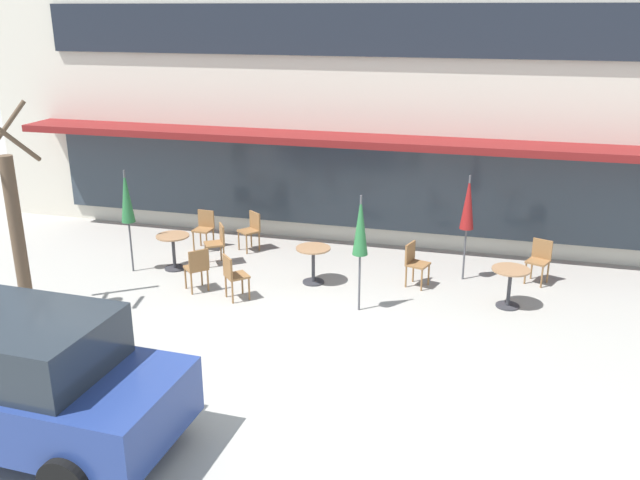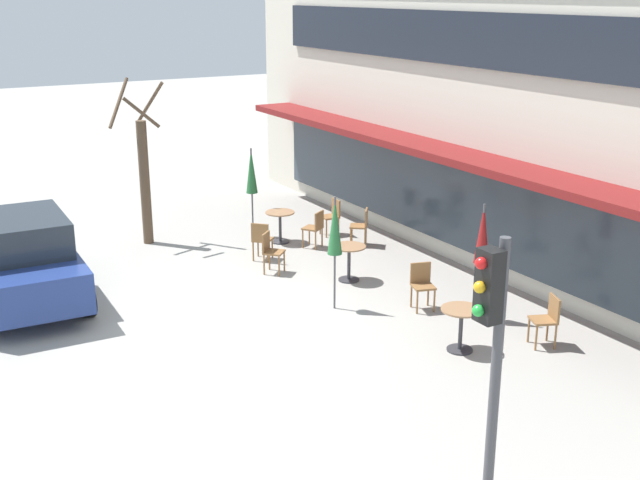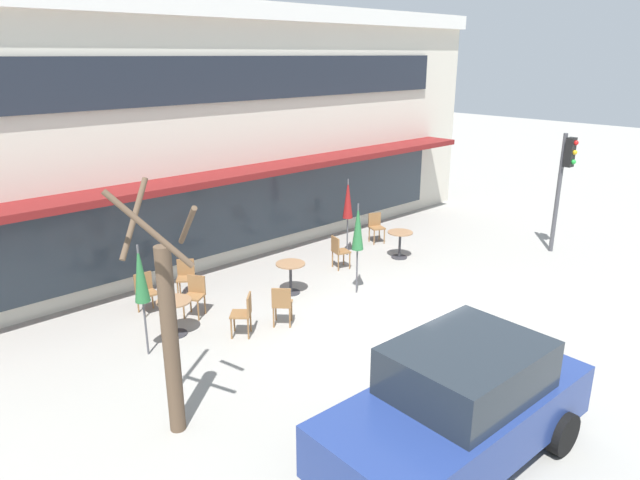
{
  "view_description": "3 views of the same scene",
  "coord_description": "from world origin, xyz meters",
  "px_view_note": "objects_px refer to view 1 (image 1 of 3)",
  "views": [
    {
      "loc": [
        2.92,
        -9.02,
        5.31
      ],
      "look_at": [
        -0.42,
        3.39,
        0.89
      ],
      "focal_mm": 38.0,
      "sensor_mm": 36.0,
      "label": 1
    },
    {
      "loc": [
        12.85,
        -5.12,
        5.84
      ],
      "look_at": [
        0.07,
        2.24,
        1.22
      ],
      "focal_mm": 45.0,
      "sensor_mm": 36.0,
      "label": 2
    },
    {
      "loc": [
        -8.62,
        -6.39,
        5.45
      ],
      "look_at": [
        0.31,
        3.17,
        1.18
      ],
      "focal_mm": 32.0,
      "sensor_mm": 36.0,
      "label": 3
    }
  ],
  "objects_px": {
    "patio_umbrella_cream_folded": "(360,226)",
    "street_tree": "(15,226)",
    "cafe_chair_1": "(415,261)",
    "cafe_chair_6": "(233,274)",
    "patio_umbrella_green_folded": "(468,203)",
    "cafe_table_streetside": "(510,281)",
    "cafe_table_near_wall": "(313,259)",
    "cafe_chair_3": "(197,266)",
    "cafe_chair_5": "(540,258)",
    "cafe_table_by_tree": "(173,246)",
    "cafe_chair_2": "(218,241)",
    "cafe_chair_0": "(204,227)",
    "patio_umbrella_corner_open": "(126,197)",
    "parked_sedan": "(21,380)",
    "cafe_chair_4": "(251,228)"
  },
  "relations": [
    {
      "from": "patio_umbrella_cream_folded",
      "to": "street_tree",
      "type": "relative_size",
      "value": 0.57
    },
    {
      "from": "cafe_chair_1",
      "to": "cafe_chair_6",
      "type": "height_order",
      "value": "same"
    },
    {
      "from": "patio_umbrella_green_folded",
      "to": "cafe_chair_1",
      "type": "bearing_deg",
      "value": -147.55
    },
    {
      "from": "cafe_table_streetside",
      "to": "cafe_table_near_wall",
      "type": "bearing_deg",
      "value": 177.32
    },
    {
      "from": "patio_umbrella_cream_folded",
      "to": "cafe_chair_3",
      "type": "height_order",
      "value": "patio_umbrella_cream_folded"
    },
    {
      "from": "cafe_table_streetside",
      "to": "cafe_chair_3",
      "type": "height_order",
      "value": "cafe_chair_3"
    },
    {
      "from": "cafe_chair_5",
      "to": "patio_umbrella_green_folded",
      "type": "bearing_deg",
      "value": -170.87
    },
    {
      "from": "cafe_table_near_wall",
      "to": "cafe_table_by_tree",
      "type": "bearing_deg",
      "value": -179.49
    },
    {
      "from": "patio_umbrella_green_folded",
      "to": "patio_umbrella_cream_folded",
      "type": "distance_m",
      "value": 2.69
    },
    {
      "from": "cafe_chair_1",
      "to": "cafe_chair_3",
      "type": "height_order",
      "value": "same"
    },
    {
      "from": "cafe_table_by_tree",
      "to": "street_tree",
      "type": "xyz_separation_m",
      "value": [
        -1.56,
        -2.78,
        1.18
      ]
    },
    {
      "from": "cafe_table_near_wall",
      "to": "cafe_chair_5",
      "type": "xyz_separation_m",
      "value": [
        4.41,
        1.22,
        0.01
      ]
    },
    {
      "from": "cafe_table_by_tree",
      "to": "cafe_chair_2",
      "type": "height_order",
      "value": "cafe_chair_2"
    },
    {
      "from": "cafe_table_near_wall",
      "to": "cafe_chair_0",
      "type": "xyz_separation_m",
      "value": [
        -3.0,
        1.38,
        0.01
      ]
    },
    {
      "from": "cafe_chair_1",
      "to": "cafe_chair_2",
      "type": "xyz_separation_m",
      "value": [
        -4.29,
        0.11,
        0.0
      ]
    },
    {
      "from": "patio_umbrella_corner_open",
      "to": "cafe_chair_0",
      "type": "distance_m",
      "value": 2.25
    },
    {
      "from": "cafe_table_streetside",
      "to": "cafe_chair_0",
      "type": "xyz_separation_m",
      "value": [
        -6.84,
        1.56,
        0.01
      ]
    },
    {
      "from": "patio_umbrella_corner_open",
      "to": "cafe_chair_5",
      "type": "bearing_deg",
      "value": 10.92
    },
    {
      "from": "cafe_chair_3",
      "to": "parked_sedan",
      "type": "xyz_separation_m",
      "value": [
        -0.04,
        -5.07,
        0.35
      ]
    },
    {
      "from": "patio_umbrella_green_folded",
      "to": "parked_sedan",
      "type": "height_order",
      "value": "patio_umbrella_green_folded"
    },
    {
      "from": "cafe_chair_1",
      "to": "cafe_chair_5",
      "type": "relative_size",
      "value": 1.0
    },
    {
      "from": "cafe_table_streetside",
      "to": "patio_umbrella_corner_open",
      "type": "height_order",
      "value": "patio_umbrella_corner_open"
    },
    {
      "from": "cafe_chair_0",
      "to": "cafe_chair_1",
      "type": "distance_m",
      "value": 5.09
    },
    {
      "from": "patio_umbrella_cream_folded",
      "to": "cafe_chair_0",
      "type": "bearing_deg",
      "value": 149.79
    },
    {
      "from": "cafe_chair_5",
      "to": "cafe_chair_4",
      "type": "bearing_deg",
      "value": 177.1
    },
    {
      "from": "cafe_table_streetside",
      "to": "cafe_table_by_tree",
      "type": "bearing_deg",
      "value": 178.74
    },
    {
      "from": "cafe_chair_2",
      "to": "cafe_chair_3",
      "type": "height_order",
      "value": "same"
    },
    {
      "from": "cafe_chair_3",
      "to": "patio_umbrella_corner_open",
      "type": "bearing_deg",
      "value": 160.6
    },
    {
      "from": "patio_umbrella_cream_folded",
      "to": "cafe_chair_0",
      "type": "relative_size",
      "value": 2.47
    },
    {
      "from": "cafe_chair_1",
      "to": "cafe_chair_6",
      "type": "xyz_separation_m",
      "value": [
        -3.24,
        -1.59,
        0.0
      ]
    },
    {
      "from": "cafe_table_near_wall",
      "to": "patio_umbrella_green_folded",
      "type": "height_order",
      "value": "patio_umbrella_green_folded"
    },
    {
      "from": "patio_umbrella_cream_folded",
      "to": "cafe_chair_5",
      "type": "relative_size",
      "value": 2.47
    },
    {
      "from": "cafe_table_by_tree",
      "to": "patio_umbrella_cream_folded",
      "type": "distance_m",
      "value": 4.52
    },
    {
      "from": "cafe_chair_5",
      "to": "cafe_chair_6",
      "type": "relative_size",
      "value": 1.0
    },
    {
      "from": "cafe_table_by_tree",
      "to": "street_tree",
      "type": "height_order",
      "value": "street_tree"
    },
    {
      "from": "cafe_chair_6",
      "to": "street_tree",
      "type": "bearing_deg",
      "value": -154.61
    },
    {
      "from": "cafe_chair_5",
      "to": "cafe_chair_1",
      "type": "bearing_deg",
      "value": -160.96
    },
    {
      "from": "patio_umbrella_green_folded",
      "to": "street_tree",
      "type": "distance_m",
      "value": 8.47
    },
    {
      "from": "cafe_table_by_tree",
      "to": "cafe_chair_0",
      "type": "relative_size",
      "value": 0.85
    },
    {
      "from": "cafe_chair_6",
      "to": "street_tree",
      "type": "height_order",
      "value": "street_tree"
    },
    {
      "from": "patio_umbrella_corner_open",
      "to": "cafe_chair_0",
      "type": "xyz_separation_m",
      "value": [
        0.88,
        1.75,
        -1.1
      ]
    },
    {
      "from": "cafe_table_near_wall",
      "to": "cafe_chair_3",
      "type": "relative_size",
      "value": 0.85
    },
    {
      "from": "cafe_table_streetside",
      "to": "cafe_table_by_tree",
      "type": "height_order",
      "value": "same"
    },
    {
      "from": "cafe_chair_0",
      "to": "patio_umbrella_cream_folded",
      "type": "bearing_deg",
      "value": -30.21
    },
    {
      "from": "cafe_table_streetside",
      "to": "street_tree",
      "type": "distance_m",
      "value": 8.96
    },
    {
      "from": "cafe_table_streetside",
      "to": "cafe_chair_5",
      "type": "relative_size",
      "value": 0.85
    },
    {
      "from": "cafe_table_streetside",
      "to": "patio_umbrella_green_folded",
      "type": "bearing_deg",
      "value": 127.86
    },
    {
      "from": "patio_umbrella_corner_open",
      "to": "cafe_chair_0",
      "type": "relative_size",
      "value": 2.47
    },
    {
      "from": "cafe_chair_5",
      "to": "street_tree",
      "type": "distance_m",
      "value": 9.98
    },
    {
      "from": "cafe_chair_0",
      "to": "cafe_chair_4",
      "type": "relative_size",
      "value": 1.0
    }
  ]
}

